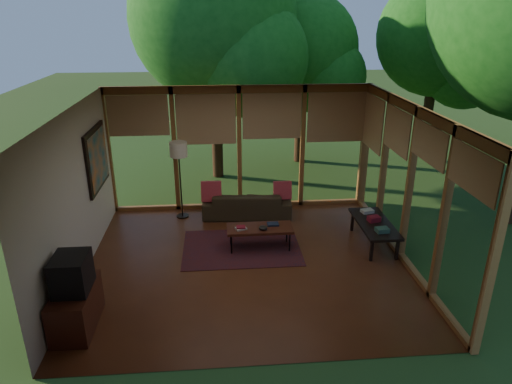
{
  "coord_description": "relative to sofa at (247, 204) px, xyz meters",
  "views": [
    {
      "loc": [
        -0.44,
        -6.95,
        4.09
      ],
      "look_at": [
        0.21,
        0.7,
        1.05
      ],
      "focal_mm": 32.0,
      "sensor_mm": 36.0,
      "label": 1
    }
  ],
  "objects": [
    {
      "name": "sofa",
      "position": [
        0.0,
        0.0,
        0.0
      ],
      "size": [
        1.92,
        0.87,
        0.55
      ],
      "primitive_type": "imported",
      "rotation": [
        0.0,
        0.0,
        3.06
      ],
      "color": "#342A1A",
      "rests_on": "floor"
    },
    {
      "name": "side_console",
      "position": [
        2.28,
        -1.51,
        0.14
      ],
      "size": [
        0.6,
        1.4,
        0.46
      ],
      "color": "black",
      "rests_on": "floor"
    },
    {
      "name": "ct_book_side",
      "position": [
        0.39,
        -1.39,
        0.17
      ],
      "size": [
        0.21,
        0.16,
        0.03
      ],
      "primitive_type": "cube",
      "rotation": [
        0.0,
        0.0,
        0.01
      ],
      "color": "black",
      "rests_on": "coffee_table"
    },
    {
      "name": "ceiling",
      "position": [
        -0.12,
        -2.0,
        2.43
      ],
      "size": [
        5.5,
        5.5,
        0.0
      ],
      "primitive_type": "plane",
      "rotation": [
        3.14,
        0.0,
        0.0
      ],
      "color": "silver",
      "rests_on": "ground"
    },
    {
      "name": "window_wall_right",
      "position": [
        2.63,
        -2.0,
        1.08
      ],
      "size": [
        0.12,
        5.0,
        2.7
      ],
      "primitive_type": "cube",
      "color": "#955F2E",
      "rests_on": "ground"
    },
    {
      "name": "floor",
      "position": [
        -0.12,
        -2.0,
        -0.27
      ],
      "size": [
        5.5,
        5.5,
        0.0
      ],
      "primitive_type": "plane",
      "color": "brown",
      "rests_on": "ground"
    },
    {
      "name": "console_book_a",
      "position": [
        2.28,
        -1.91,
        0.22
      ],
      "size": [
        0.24,
        0.18,
        0.08
      ],
      "primitive_type": "cube",
      "rotation": [
        0.0,
        0.0,
        0.11
      ],
      "color": "#345B4B",
      "rests_on": "side_console"
    },
    {
      "name": "wall_front",
      "position": [
        -0.12,
        -4.5,
        1.08
      ],
      "size": [
        5.5,
        0.04,
        2.7
      ],
      "primitive_type": "cube",
      "color": "beige",
      "rests_on": "ground"
    },
    {
      "name": "tree_nw",
      "position": [
        -0.6,
        2.68,
        3.67
      ],
      "size": [
        4.0,
        4.0,
        5.95
      ],
      "color": "#3A2415",
      "rests_on": "ground"
    },
    {
      "name": "console_book_c",
      "position": [
        2.28,
        -1.06,
        0.21
      ],
      "size": [
        0.26,
        0.21,
        0.06
      ],
      "primitive_type": "cube",
      "rotation": [
        0.0,
        0.0,
        0.23
      ],
      "color": "#B9B4A8",
      "rests_on": "side_console"
    },
    {
      "name": "wall_left",
      "position": [
        -2.87,
        -2.0,
        1.08
      ],
      "size": [
        0.04,
        5.0,
        2.7
      ],
      "primitive_type": "cube",
      "color": "beige",
      "rests_on": "ground"
    },
    {
      "name": "window_wall_back",
      "position": [
        -0.12,
        0.5,
        1.08
      ],
      "size": [
        5.5,
        0.12,
        2.7
      ],
      "primitive_type": "cube",
      "color": "#955F2E",
      "rests_on": "ground"
    },
    {
      "name": "floor_lamp",
      "position": [
        -1.38,
        0.05,
        1.13
      ],
      "size": [
        0.36,
        0.36,
        1.65
      ],
      "color": "black",
      "rests_on": "floor"
    },
    {
      "name": "ct_bowl",
      "position": [
        0.19,
        -1.57,
        0.19
      ],
      "size": [
        0.16,
        0.16,
        0.07
      ],
      "primitive_type": "ellipsoid",
      "color": "black",
      "rests_on": "coffee_table"
    },
    {
      "name": "tree_far",
      "position": [
        5.38,
        3.45,
        3.24
      ],
      "size": [
        3.26,
        3.26,
        5.15
      ],
      "color": "#3A2415",
      "rests_on": "ground"
    },
    {
      "name": "ct_book_upper",
      "position": [
        -0.21,
        -1.52,
        0.2
      ],
      "size": [
        0.17,
        0.13,
        0.03
      ],
      "primitive_type": "cube",
      "rotation": [
        0.0,
        0.0,
        0.03
      ],
      "color": "maroon",
      "rests_on": "coffee_table"
    },
    {
      "name": "pillow_left",
      "position": [
        -0.75,
        -0.05,
        0.32
      ],
      "size": [
        0.42,
        0.23,
        0.44
      ],
      "primitive_type": "cube",
      "rotation": [
        -0.21,
        0.0,
        0.0
      ],
      "color": "maroon",
      "rests_on": "sofa"
    },
    {
      "name": "rug",
      "position": [
        -0.2,
        -1.44,
        -0.27
      ],
      "size": [
        2.16,
        1.53,
        0.01
      ],
      "primitive_type": "cube",
      "color": "maroon",
      "rests_on": "floor"
    },
    {
      "name": "wall_painting",
      "position": [
        -2.84,
        -0.6,
        1.28
      ],
      "size": [
        0.06,
        1.35,
        1.15
      ],
      "color": "black",
      "rests_on": "wall_left"
    },
    {
      "name": "exterior_lawn",
      "position": [
        7.88,
        6.0,
        -0.28
      ],
      "size": [
        40.0,
        40.0,
        0.0
      ],
      "primitive_type": "plane",
      "color": "#29481B",
      "rests_on": "ground"
    },
    {
      "name": "ct_book_lower",
      "position": [
        -0.21,
        -1.52,
        0.17
      ],
      "size": [
        0.23,
        0.2,
        0.03
      ],
      "primitive_type": "cube",
      "rotation": [
        0.0,
        0.0,
        0.33
      ],
      "color": "#B9B4A8",
      "rests_on": "coffee_table"
    },
    {
      "name": "coffee_table",
      "position": [
        0.14,
        -1.47,
        0.12
      ],
      "size": [
        1.2,
        0.5,
        0.43
      ],
      "color": "#4B1F14",
      "rests_on": "floor"
    },
    {
      "name": "tree_ne",
      "position": [
        1.78,
        3.85,
        2.85
      ],
      "size": [
        3.03,
        3.03,
        4.65
      ],
      "color": "#3A2415",
      "rests_on": "ground"
    },
    {
      "name": "television",
      "position": [
        -2.57,
        -3.52,
        0.58
      ],
      "size": [
        0.45,
        0.55,
        0.5
      ],
      "primitive_type": "cube",
      "color": "black",
      "rests_on": "media_cabinet"
    },
    {
      "name": "pillow_right",
      "position": [
        0.75,
        -0.05,
        0.3
      ],
      "size": [
        0.38,
        0.2,
        0.4
      ],
      "primitive_type": "cube",
      "rotation": [
        -0.21,
        0.0,
        0.0
      ],
      "color": "maroon",
      "rests_on": "sofa"
    },
    {
      "name": "media_cabinet",
      "position": [
        -2.59,
        -3.52,
        0.03
      ],
      "size": [
        0.5,
        1.0,
        0.6
      ],
      "primitive_type": "cube",
      "color": "#4B1F14",
      "rests_on": "floor"
    },
    {
      "name": "console_book_b",
      "position": [
        2.28,
        -1.46,
        0.23
      ],
      "size": [
        0.25,
        0.2,
        0.1
      ],
      "primitive_type": "cube",
      "rotation": [
        0.0,
        0.0,
        0.23
      ],
      "color": "maroon",
      "rests_on": "side_console"
    }
  ]
}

